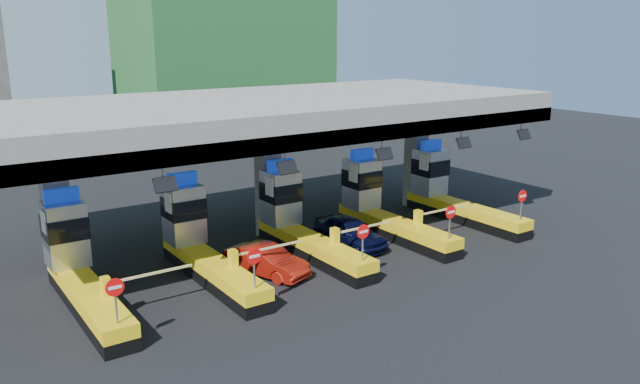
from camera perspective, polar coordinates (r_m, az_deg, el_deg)
ground at (r=29.54m, az=-1.72°, el=-5.52°), size 120.00×120.00×0.00m
toll_canopy at (r=30.49m, az=-4.76°, el=6.94°), size 28.00×12.09×7.00m
toll_lane_far_left at (r=25.66m, az=-21.30°, el=-6.35°), size 4.43×8.00×4.16m
toll_lane_left at (r=27.10m, az=-11.00°, el=-4.51°), size 4.43×8.00×4.16m
toll_lane_center at (r=29.32m, az=-2.03°, el=-2.79°), size 4.43×8.00×4.16m
toll_lane_right at (r=32.18m, az=5.48°, el=-1.29°), size 4.43×8.00×4.16m
toll_lane_far_right at (r=35.51m, az=11.68°, el=-0.04°), size 4.43×8.00×4.16m
van at (r=30.13m, az=2.76°, el=-3.67°), size 1.81×4.30×1.45m
red_car at (r=26.76m, az=-4.93°, el=-6.26°), size 2.56×4.09×1.27m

